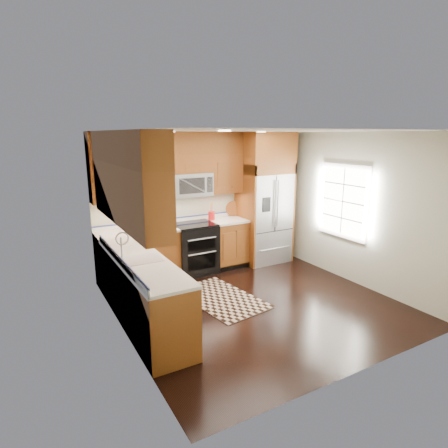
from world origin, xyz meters
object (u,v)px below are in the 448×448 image
range (194,249)px  knife_block (135,224)px  refrigerator (265,198)px  rug (221,298)px  utensil_crock (212,214)px

range → knife_block: bearing=175.7°
refrigerator → knife_block: refrigerator is taller
range → rug: range is taller
rug → utensil_crock: utensil_crock is taller
range → refrigerator: size_ratio=0.36×
refrigerator → utensil_crock: size_ratio=7.31×
knife_block → utensil_crock: size_ratio=0.75×
range → utensil_crock: bearing=17.9°
range → rug: size_ratio=0.62×
range → knife_block: (-1.07, 0.08, 0.58)m
rug → knife_block: bearing=116.0°
range → knife_block: knife_block is taller
range → rug: (-0.14, -1.26, -0.46)m
knife_block → utensil_crock: utensil_crock is taller
rug → utensil_crock: (0.58, 1.40, 1.06)m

